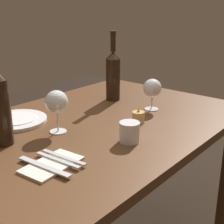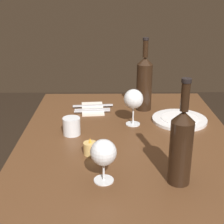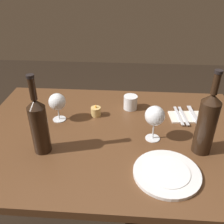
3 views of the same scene
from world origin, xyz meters
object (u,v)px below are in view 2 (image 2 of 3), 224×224
(water_tumbler, at_px, (72,127))
(votive_candle, at_px, (90,149))
(wine_glass_right, at_px, (103,153))
(wine_glass_left, at_px, (133,100))
(table_knife, at_px, (93,106))
(fork_inner, at_px, (92,109))
(fork_outer, at_px, (92,111))
(wine_bottle, at_px, (181,145))
(dinner_plate, at_px, (179,119))
(folded_napkin, at_px, (93,109))
(wine_bottle_second, at_px, (144,83))

(water_tumbler, xyz_separation_m, votive_candle, (-0.18, -0.09, -0.01))
(water_tumbler, bearing_deg, wine_glass_right, -158.63)
(wine_glass_left, distance_m, table_knife, 0.32)
(wine_glass_right, bearing_deg, table_knife, 5.50)
(votive_candle, bearing_deg, wine_glass_right, -163.76)
(fork_inner, relative_size, fork_outer, 1.00)
(table_knife, bearing_deg, wine_bottle, -156.22)
(wine_glass_left, xyz_separation_m, water_tumbler, (-0.10, 0.27, -0.09))
(wine_bottle, xyz_separation_m, dinner_plate, (0.51, -0.11, -0.12))
(table_knife, bearing_deg, water_tumbler, 167.28)
(wine_glass_right, bearing_deg, water_tumbler, 21.37)
(wine_bottle, relative_size, votive_candle, 5.19)
(wine_glass_right, bearing_deg, folded_napkin, 5.75)
(dinner_plate, distance_m, folded_napkin, 0.45)
(dinner_plate, xyz_separation_m, folded_napkin, (0.16, 0.42, -0.00))
(wine_glass_right, xyz_separation_m, dinner_plate, (0.51, -0.35, -0.09))
(wine_glass_left, height_order, wine_bottle, wine_bottle)
(wine_bottle_second, relative_size, folded_napkin, 1.84)
(wine_bottle, relative_size, folded_napkin, 1.75)
(votive_candle, relative_size, fork_outer, 0.37)
(fork_inner, relative_size, table_knife, 0.86)
(water_tumbler, height_order, fork_outer, water_tumbler)
(dinner_plate, bearing_deg, water_tumbler, 106.22)
(wine_glass_left, relative_size, fork_inner, 0.93)
(fork_inner, height_order, table_knife, same)
(wine_glass_right, xyz_separation_m, fork_inner, (0.64, 0.07, -0.09))
(folded_napkin, distance_m, fork_inner, 0.03)
(votive_candle, distance_m, dinner_plate, 0.52)
(water_tumbler, bearing_deg, wine_bottle_second, -47.94)
(wine_glass_left, xyz_separation_m, wine_bottle_second, (0.20, -0.07, 0.02))
(wine_glass_left, relative_size, wine_bottle, 0.48)
(wine_glass_left, distance_m, folded_napkin, 0.30)
(water_tumbler, distance_m, votive_candle, 0.20)
(votive_candle, relative_size, dinner_plate, 0.26)
(wine_glass_left, height_order, fork_inner, wine_glass_left)
(wine_glass_left, xyz_separation_m, fork_outer, (0.15, 0.19, -0.11))
(wine_glass_left, bearing_deg, wine_bottle, -166.41)
(wine_bottle_second, bearing_deg, fork_outer, 101.34)
(wine_bottle, distance_m, votive_candle, 0.37)
(wine_glass_left, bearing_deg, wine_bottle_second, -18.79)
(votive_candle, distance_m, fork_inner, 0.46)
(water_tumbler, xyz_separation_m, dinner_plate, (0.14, -0.49, -0.03))
(folded_napkin, bearing_deg, wine_bottle_second, -89.42)
(wine_glass_right, relative_size, folded_napkin, 0.74)
(wine_glass_left, distance_m, wine_glass_right, 0.48)
(wine_bottle_second, bearing_deg, votive_candle, 152.78)
(votive_candle, height_order, table_knife, votive_candle)
(dinner_plate, xyz_separation_m, table_knife, (0.19, 0.42, 0.00))
(dinner_plate, height_order, fork_outer, dinner_plate)
(wine_glass_right, xyz_separation_m, table_knife, (0.69, 0.07, -0.09))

